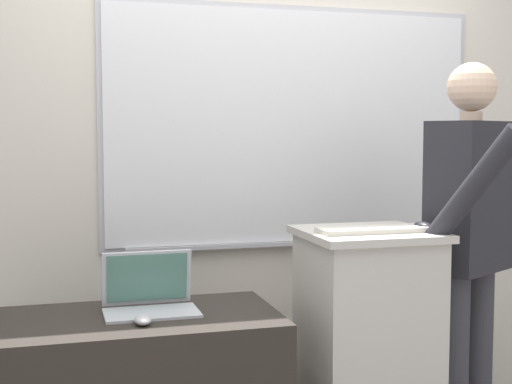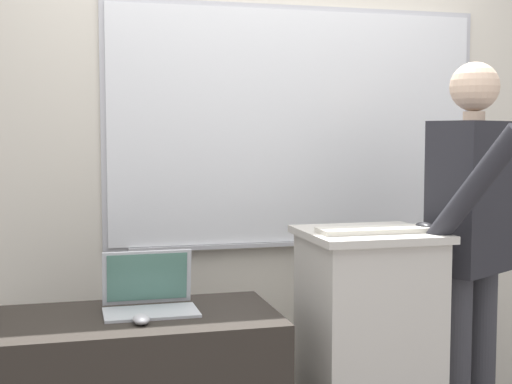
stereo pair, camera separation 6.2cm
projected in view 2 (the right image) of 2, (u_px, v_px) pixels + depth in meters
back_wall at (246, 148)px, 3.54m from camera, size 6.40×0.17×2.70m
lectern_podium at (367, 356)px, 2.90m from camera, size 0.53×0.50×1.04m
person_presenter at (472, 237)px, 2.99m from camera, size 0.56×0.69×1.72m
laptop at (149, 292)px, 2.70m from camera, size 0.35×0.25×0.22m
wireless_keyboard at (375, 230)px, 2.80m from camera, size 0.45×0.15×0.02m
computer_mouse_by_laptop at (141, 319)px, 2.50m from camera, size 0.06×0.10×0.03m
computer_mouse_by_keyboard at (424, 226)px, 2.85m from camera, size 0.06×0.10×0.03m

